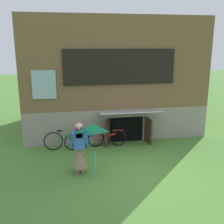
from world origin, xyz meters
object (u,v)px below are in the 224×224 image
Objects in this scene: person at (80,153)px; bicycle_black at (85,140)px; bicycle_red at (107,138)px; bicycle_green at (66,140)px; kite at (94,139)px.

person is 1.04× the size of bicycle_black.
bicycle_red is 0.90× the size of bicycle_green.
person is 2.14m from bicycle_black.
kite is at bearing -77.34° from bicycle_green.
person is 2.19m from bicycle_green.
bicycle_red is at bearing 73.78° from kite.
bicycle_red is at bearing -2.14° from bicycle_green.
person reaches higher than bicycle_green.
bicycle_red is (1.20, 2.17, -0.36)m from person.
bicycle_black is (-0.09, 2.68, -0.99)m from kite.
bicycle_green is at bearing 164.08° from bicycle_black.
person reaches higher than bicycle_black.
bicycle_green is (-1.60, -0.04, 0.04)m from bicycle_red.
kite is 2.86m from bicycle_black.
person is 0.96× the size of bicycle_green.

